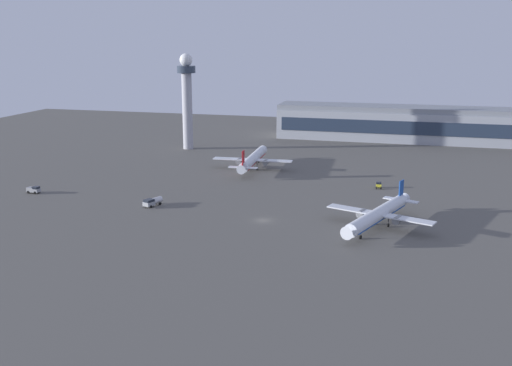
{
  "coord_description": "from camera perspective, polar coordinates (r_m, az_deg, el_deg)",
  "views": [
    {
      "loc": [
        37.9,
        -149.34,
        49.03
      ],
      "look_at": [
        -8.68,
        24.83,
        4.0
      ],
      "focal_mm": 41.44,
      "sensor_mm": 36.0,
      "label": 1
    }
  ],
  "objects": [
    {
      "name": "ground_plane",
      "position": [
        161.69,
        0.7,
        -3.63
      ],
      "size": [
        416.0,
        416.0,
        0.0
      ],
      "primitive_type": "plane",
      "color": "#56544F"
    },
    {
      "name": "airplane_taxiway_distant",
      "position": [
        222.94,
        -0.32,
        2.31
      ],
      "size": [
        30.29,
        38.92,
        9.98
      ],
      "rotation": [
        0.0,
        0.0,
        0.05
      ],
      "color": "silver",
      "rests_on": "ground"
    },
    {
      "name": "control_tower",
      "position": [
        262.86,
        -6.69,
        8.46
      ],
      "size": [
        8.0,
        8.0,
        41.73
      ],
      "color": "#A8A8B2",
      "rests_on": "ground"
    },
    {
      "name": "maintenance_van",
      "position": [
        202.03,
        -20.66,
        -0.6
      ],
      "size": [
        4.27,
        2.27,
        2.25
      ],
      "rotation": [
        0.0,
        0.0,
        4.64
      ],
      "color": "gray",
      "rests_on": "ground"
    },
    {
      "name": "terminal_building",
      "position": [
        293.1,
        14.99,
        5.52
      ],
      "size": [
        129.66,
        22.4,
        16.4
      ],
      "color": "#9EA3AD",
      "rests_on": "ground"
    },
    {
      "name": "fuel_truck",
      "position": [
        177.46,
        -9.96,
        -1.78
      ],
      "size": [
        4.3,
        6.63,
        2.35
      ],
      "rotation": [
        0.0,
        0.0,
        2.76
      ],
      "color": "gray",
      "rests_on": "ground"
    },
    {
      "name": "pushback_tug",
      "position": [
        199.61,
        11.76,
        -0.18
      ],
      "size": [
        2.03,
        3.2,
        2.05
      ],
      "rotation": [
        0.0,
        0.0,
        0.08
      ],
      "color": "yellow",
      "rests_on": "ground"
    },
    {
      "name": "airplane_terminal_side",
      "position": [
        158.01,
        11.78,
        -2.96
      ],
      "size": [
        28.83,
        36.61,
        9.7
      ],
      "rotation": [
        0.0,
        0.0,
        2.8
      ],
      "color": "silver",
      "rests_on": "ground"
    }
  ]
}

